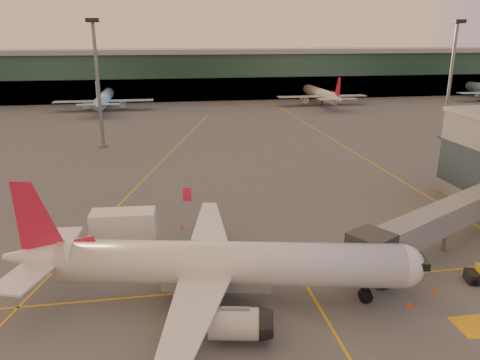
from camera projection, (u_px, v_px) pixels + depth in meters
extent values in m
plane|color=#4C4F54|center=(265.00, 318.00, 38.96)|extent=(600.00, 600.00, 0.00)
cube|color=gold|center=(253.00, 287.00, 43.67)|extent=(80.00, 0.25, 0.01)
cube|color=gold|center=(151.00, 173.00, 79.75)|extent=(31.30, 115.98, 0.01)
cube|color=gold|center=(325.00, 135.00, 109.61)|extent=(0.25, 160.00, 0.01)
cube|color=#19382D|center=(181.00, 76.00, 170.27)|extent=(400.00, 18.00, 16.00)
cube|color=gray|center=(180.00, 51.00, 167.65)|extent=(400.00, 20.00, 1.60)
cube|color=black|center=(183.00, 90.00, 163.46)|extent=(400.00, 1.00, 8.00)
cylinder|color=slate|center=(98.00, 87.00, 94.21)|extent=(0.70, 0.70, 25.00)
cube|color=black|center=(92.00, 20.00, 90.43)|extent=(2.40, 2.40, 0.80)
cube|color=slate|center=(104.00, 146.00, 97.86)|extent=(1.60, 1.60, 0.50)
cylinder|color=slate|center=(450.00, 83.00, 102.31)|extent=(0.70, 0.70, 25.00)
cube|color=black|center=(458.00, 21.00, 98.53)|extent=(2.40, 2.40, 0.80)
cube|color=slate|center=(443.00, 137.00, 105.96)|extent=(1.60, 1.60, 0.50)
cylinder|color=silver|center=(229.00, 263.00, 40.13)|extent=(29.55, 9.49, 3.77)
sphere|color=silver|center=(402.00, 266.00, 39.68)|extent=(3.70, 3.70, 3.70)
cube|color=black|center=(415.00, 261.00, 39.51)|extent=(2.15, 2.74, 0.66)
cone|color=silver|center=(40.00, 258.00, 40.55)|extent=(7.03, 4.79, 3.58)
cube|color=silver|center=(27.00, 275.00, 37.43)|extent=(4.89, 6.76, 0.19)
cylinder|color=silver|center=(235.00, 324.00, 35.25)|extent=(4.35, 3.18, 2.45)
cylinder|color=black|center=(202.00, 309.00, 38.73)|extent=(1.92, 1.63, 1.70)
cylinder|color=black|center=(202.00, 303.00, 38.57)|extent=(0.34, 0.34, 1.04)
cube|color=silver|center=(59.00, 241.00, 43.59)|extent=(3.40, 6.26, 0.19)
cylinder|color=silver|center=(240.00, 255.00, 46.20)|extent=(4.35, 3.18, 2.45)
cylinder|color=black|center=(208.00, 279.00, 43.41)|extent=(1.92, 1.63, 1.70)
cylinder|color=black|center=(208.00, 274.00, 43.25)|extent=(0.34, 0.34, 1.04)
cube|color=slate|center=(217.00, 276.00, 40.53)|extent=(9.73, 4.80, 1.51)
cylinder|color=black|center=(365.00, 296.00, 40.64)|extent=(1.31, 0.97, 1.19)
cube|color=slate|center=(448.00, 216.00, 49.83)|extent=(25.42, 15.97, 2.70)
cube|color=#2D3035|center=(371.00, 249.00, 42.11)|extent=(4.64, 4.64, 3.00)
cube|color=#2D3035|center=(379.00, 272.00, 44.05)|extent=(1.60, 2.40, 2.40)
cylinder|color=black|center=(384.00, 285.00, 43.25)|extent=(0.80, 0.40, 0.80)
cylinder|color=black|center=(373.00, 273.00, 45.32)|extent=(0.80, 0.40, 0.80)
cylinder|color=slate|center=(444.00, 239.00, 50.63)|extent=(0.50, 0.50, 2.77)
cube|color=#9E2416|center=(129.00, 249.00, 49.56)|extent=(3.77, 2.91, 1.70)
cube|color=silver|center=(124.00, 226.00, 48.73)|extent=(6.71, 3.19, 3.17)
cylinder|color=black|center=(107.00, 258.00, 48.15)|extent=(1.04, 0.45, 1.02)
cylinder|color=black|center=(147.00, 256.00, 48.58)|extent=(1.04, 0.45, 1.02)
cylinder|color=black|center=(475.00, 283.00, 43.76)|extent=(0.72, 0.43, 0.67)
cone|color=#E0440B|center=(435.00, 291.00, 42.41)|extent=(0.43, 0.43, 0.55)
cube|color=#E0440B|center=(434.00, 294.00, 42.49)|extent=(0.37, 0.37, 0.03)
cone|color=#E0440B|center=(182.00, 226.00, 56.81)|extent=(0.42, 0.42, 0.53)
cube|color=#E0440B|center=(182.00, 228.00, 56.89)|extent=(0.36, 0.36, 0.03)
cone|color=#E0440B|center=(410.00, 304.00, 40.34)|extent=(0.48, 0.48, 0.61)
cube|color=#E0440B|center=(410.00, 307.00, 40.42)|extent=(0.41, 0.41, 0.03)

